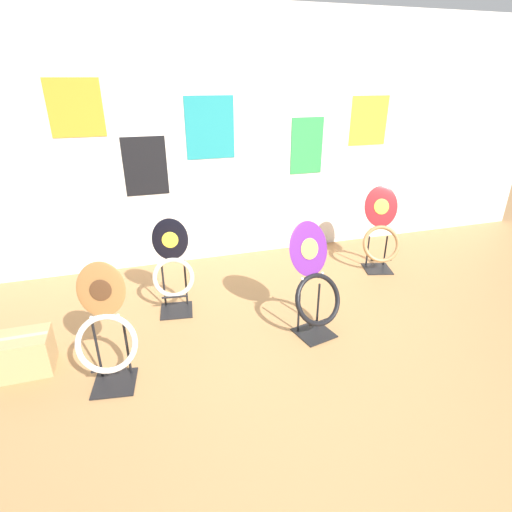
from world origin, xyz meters
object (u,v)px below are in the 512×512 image
object	(u,v)px
storage_box	(25,353)
toilet_seat_display_purple_note	(315,288)
toilet_seat_display_crimson_swirl	(381,235)
toilet_seat_display_woodgrain	(106,332)
toilet_seat_display_jazz_black	(173,270)

from	to	relation	value
storage_box	toilet_seat_display_purple_note	bearing A→B (deg)	-4.78
toilet_seat_display_crimson_swirl	toilet_seat_display_woodgrain	world-z (taller)	toilet_seat_display_crimson_swirl
toilet_seat_display_crimson_swirl	toilet_seat_display_purple_note	bearing A→B (deg)	-142.96
toilet_seat_display_woodgrain	storage_box	size ratio (longest dim) A/B	2.44
toilet_seat_display_purple_note	toilet_seat_display_woodgrain	world-z (taller)	toilet_seat_display_purple_note
toilet_seat_display_crimson_swirl	toilet_seat_display_jazz_black	xyz separation A→B (m)	(-2.21, -0.23, 0.02)
toilet_seat_display_jazz_black	storage_box	world-z (taller)	toilet_seat_display_jazz_black
toilet_seat_display_jazz_black	storage_box	bearing A→B (deg)	-156.80
toilet_seat_display_woodgrain	storage_box	xyz separation A→B (m)	(-0.60, 0.33, -0.28)
toilet_seat_display_crimson_swirl	toilet_seat_display_purple_note	xyz separation A→B (m)	(-1.18, -0.89, 0.02)
toilet_seat_display_purple_note	storage_box	size ratio (longest dim) A/B	2.55
toilet_seat_display_woodgrain	toilet_seat_display_purple_note	bearing A→B (deg)	5.38
toilet_seat_display_crimson_swirl	storage_box	size ratio (longest dim) A/B	2.45
storage_box	toilet_seat_display_woodgrain	bearing A→B (deg)	-28.68
toilet_seat_display_purple_note	toilet_seat_display_crimson_swirl	bearing A→B (deg)	37.04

